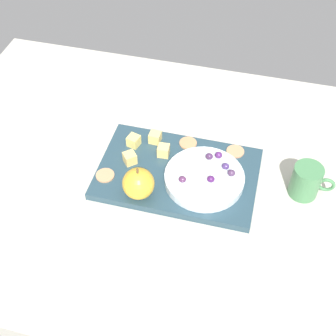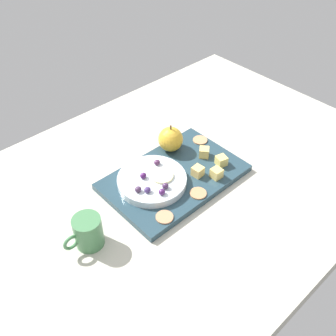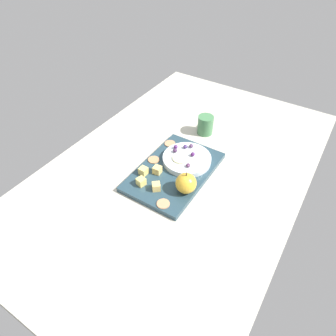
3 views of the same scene
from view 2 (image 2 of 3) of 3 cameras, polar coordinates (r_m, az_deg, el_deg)
name	(u,v)px [view 2 (image 2 of 3)]	position (r cm, az deg, el deg)	size (l,w,h in cm)	color
table	(162,193)	(106.54, -0.83, -3.74)	(139.07, 88.59, 4.72)	#B5B2A2
platter	(173,177)	(106.52, 0.76, -1.27)	(37.47, 24.24, 1.86)	#263F4B
serving_dish	(152,180)	(102.62, -2.38, -1.85)	(18.41, 18.41, 2.11)	silver
apple_whole	(171,139)	(111.83, 0.39, 4.26)	(7.22, 7.22, 7.22)	gold
apple_stem	(171,127)	(109.30, 0.40, 6.01)	(0.50, 0.50, 1.20)	brown
cheese_cube_0	(204,152)	(111.30, 5.29, 2.36)	(2.73, 2.73, 2.73)	#E9C56C
cheese_cube_1	(216,173)	(104.95, 7.14, -0.76)	(2.73, 2.73, 2.73)	#E9CC6E
cheese_cube_2	(198,171)	(105.00, 4.40, -0.48)	(2.73, 2.73, 2.73)	#EEC770
cheese_cube_3	(221,161)	(108.95, 7.85, 1.07)	(2.73, 2.73, 2.73)	#EAD16D
cracker_0	(200,140)	(117.44, 4.75, 4.11)	(4.36, 4.36, 0.40)	tan
cracker_1	(165,217)	(94.95, -0.52, -7.23)	(4.36, 4.36, 0.40)	tan
cracker_2	(198,193)	(100.69, 4.46, -3.72)	(4.36, 4.36, 0.40)	tan
grape_0	(165,186)	(98.42, -0.39, -2.66)	(1.76, 1.58, 1.60)	#41274B
grape_1	(147,190)	(97.64, -3.04, -3.24)	(1.76, 1.58, 1.49)	#402C63
grape_2	(143,176)	(101.40, -3.66, -1.12)	(1.76, 1.58, 1.60)	#461B54
grape_3	(138,189)	(98.03, -4.51, -3.08)	(1.76, 1.58, 1.54)	#472E4E
grape_4	(157,162)	(105.25, -1.62, 0.84)	(1.76, 1.58, 1.43)	#4E294D
grape_5	(162,192)	(96.94, -0.91, -3.52)	(1.76, 1.58, 1.64)	#4C2160
apple_slice_0	(163,176)	(101.87, -0.78, -1.16)	(5.95, 5.95, 0.60)	beige
cup	(88,232)	(91.28, -11.72, -9.21)	(9.86, 6.66, 8.15)	#42784B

